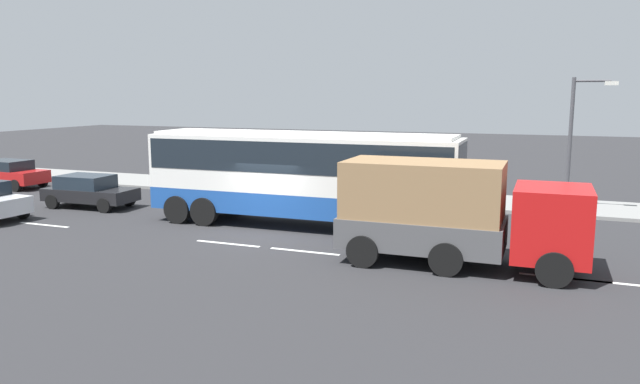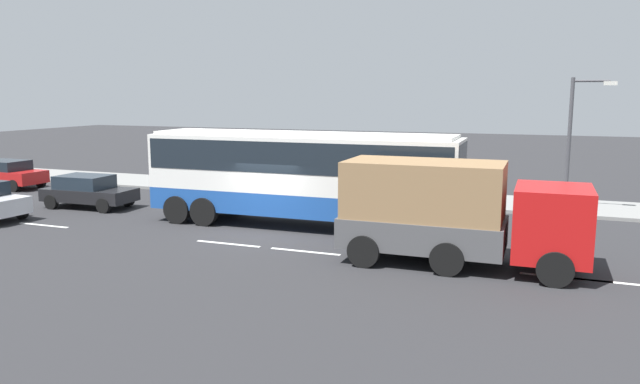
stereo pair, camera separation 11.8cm
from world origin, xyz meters
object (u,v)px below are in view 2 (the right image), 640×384
Objects in this scene: pedestrian_near_curb at (365,175)px; pedestrian_at_crossing at (415,182)px; cargo_truck at (455,211)px; street_lamp at (575,133)px; coach_bus at (301,169)px; car_red_compact at (7,173)px; car_black_sedan at (88,191)px.

pedestrian_at_crossing is (2.74, -1.04, -0.05)m from pedestrian_near_curb.
cargo_truck is at bearing 179.45° from pedestrian_at_crossing.
pedestrian_at_crossing is 0.28× the size of street_lamp.
coach_bus is 7.13m from pedestrian_at_crossing.
car_red_compact is (-18.52, 3.12, -1.43)m from coach_bus.
cargo_truck is 16.99m from car_black_sedan.
pedestrian_at_crossing is (13.43, 6.17, 0.26)m from car_black_sedan.
pedestrian_near_curb is (10.69, 7.21, 0.31)m from car_black_sedan.
pedestrian_near_curb is at bearing 50.12° from pedestrian_at_crossing.
coach_bus is at bearing -3.28° from car_black_sedan.
cargo_truck is 10.09m from pedestrian_at_crossing.
cargo_truck is 1.71× the size of car_black_sedan.
street_lamp is at bearing 69.41° from cargo_truck.
coach_bus reaches higher than car_red_compact.
street_lamp reaches higher than coach_bus.
car_red_compact is at bearing -173.77° from street_lamp.
coach_bus reaches higher than car_black_sedan.
pedestrian_at_crossing is at bearing 22.32° from car_black_sedan.
pedestrian_near_curb is at bearing 118.81° from cargo_truck.
car_black_sedan is 21.13m from street_lamp.
car_red_compact is 21.80m from pedestrian_at_crossing.
cargo_truck is 1.66× the size of car_red_compact.
car_black_sedan is at bearing 95.60° from pedestrian_at_crossing.
cargo_truck is (6.24, -3.21, -0.59)m from coach_bus.
cargo_truck is 4.38× the size of pedestrian_near_curb.
car_red_compact is at bearing 165.18° from cargo_truck.
pedestrian_at_crossing is at bearing 108.06° from cargo_truck.
coach_bus is at bearing 41.44° from pedestrian_near_curb.
coach_bus is 2.83× the size of car_red_compact.
coach_bus is 18.84m from car_red_compact.
pedestrian_at_crossing reaches higher than car_black_sedan.
car_black_sedan is 2.56× the size of pedestrian_near_curb.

